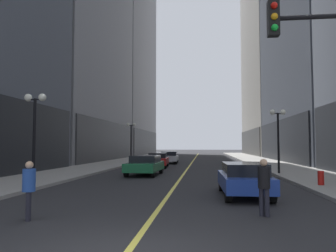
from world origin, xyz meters
The scene contains 16 objects.
ground_plane centered at (0.00, 35.00, 0.00)m, with size 200.00×200.00×0.00m, color #262628.
sidewalk_left centered at (-8.25, 35.00, 0.07)m, with size 4.50×78.00×0.15m, color gray.
sidewalk_right centered at (8.25, 35.00, 0.07)m, with size 4.50×78.00×0.15m, color gray.
lane_centre_stripe centered at (0.00, 35.00, 0.00)m, with size 0.16×70.00×0.01m, color #E5D64C.
building_left_far centered at (-17.63, 60.00, 26.72)m, with size 14.44×26.00×53.60m.
building_right_far centered at (17.97, 60.00, 28.60)m, with size 15.12×26.00×57.35m.
car_blue centered at (3.00, 7.50, 0.72)m, with size 1.87×4.17×1.32m.
car_green centered at (-2.52, 15.81, 0.72)m, with size 2.11×4.21×1.32m.
car_red centered at (-2.70, 23.06, 0.72)m, with size 1.91×4.09×1.32m.
car_silver centered at (-2.44, 29.94, 0.72)m, with size 2.07×4.82×1.32m.
pedestrian_in_black_coat centered at (3.14, 4.00, 0.94)m, with size 0.47×0.47×1.63m.
pedestrian_in_blue_hoodie centered at (-3.27, 2.77, 0.92)m, with size 0.47×0.47×1.59m.
street_lamp_left_near centered at (-6.40, 8.57, 3.26)m, with size 1.06×0.36×4.43m.
street_lamp_left_far centered at (-6.40, 28.28, 3.26)m, with size 1.06×0.36×4.43m.
street_lamp_right_mid centered at (6.40, 16.72, 3.26)m, with size 1.06×0.36×4.43m.
fire_hydrant_right centered at (6.90, 10.41, 0.40)m, with size 0.28×0.28×0.80m, color red.
Camera 1 is at (1.46, -5.44, 2.02)m, focal length 34.14 mm.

